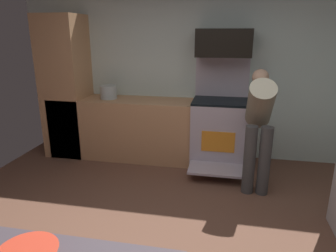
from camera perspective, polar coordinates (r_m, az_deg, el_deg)
The scene contains 8 objects.
ground_plane at distance 2.96m, azimuth -1.38°, elevation -21.77°, with size 5.20×4.80×0.02m, color brown.
wall_back at distance 4.65m, azimuth 4.82°, elevation 10.26°, with size 5.20×0.12×2.60m, color silver.
lower_cabinet_run at distance 4.67m, azimuth -6.98°, elevation -0.45°, with size 2.40×0.60×0.90m, color tan.
cabinet_column at distance 4.93m, azimuth -18.44°, elevation 6.91°, with size 0.60×0.60×2.10m, color tan.
oven_range at distance 4.42m, azimuth 9.51°, elevation -0.77°, with size 0.76×1.04×1.53m.
microwave at distance 4.31m, azimuth 10.36°, elevation 15.02°, with size 0.74×0.38×0.37m, color black.
person_cook at distance 3.72m, azimuth 16.63°, elevation 0.82°, with size 0.31×0.64×1.43m.
stock_pot at distance 4.65m, azimuth -11.03°, elevation 6.24°, with size 0.25×0.25×0.20m, color #AFBEBE.
Camera 1 is at (0.51, -2.25, 1.85)m, focal length 32.66 mm.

